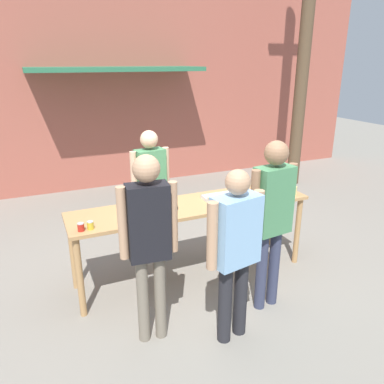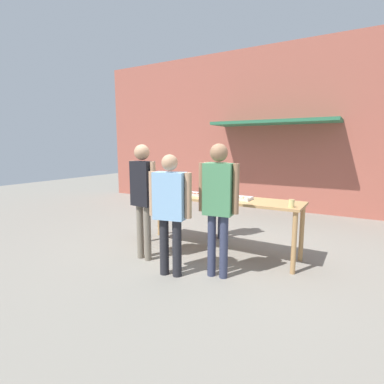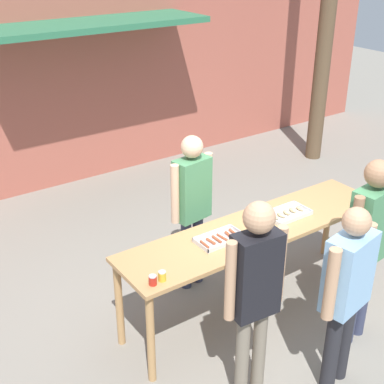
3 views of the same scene
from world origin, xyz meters
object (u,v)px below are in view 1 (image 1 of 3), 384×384
object	(u,v)px
food_tray_sausages	(156,208)
condiment_jar_ketchup	(90,225)
person_server_behind_table	(151,183)
utility_pole	(306,36)
condiment_jar_mustard	(81,227)
beer_cup	(294,191)
person_customer_holding_hotdog	(149,233)
person_customer_with_cup	(272,211)
person_customer_waiting_in_line	(235,243)
food_tray_buns	(222,198)

from	to	relation	value
food_tray_sausages	condiment_jar_ketchup	bearing A→B (deg)	-163.17
person_server_behind_table	utility_pole	xyz separation A→B (m)	(3.82, 1.85, 1.95)
food_tray_sausages	condiment_jar_mustard	bearing A→B (deg)	-164.50
beer_cup	utility_pole	xyz separation A→B (m)	(2.24, 2.76, 1.99)
person_customer_holding_hotdog	person_customer_with_cup	world-z (taller)	person_customer_with_cup
condiment_jar_mustard	beer_cup	xyz separation A→B (m)	(2.61, 0.01, 0.01)
condiment_jar_ketchup	beer_cup	world-z (taller)	beer_cup
condiment_jar_mustard	person_customer_waiting_in_line	distance (m)	1.54
food_tray_sausages	beer_cup	distance (m)	1.76
beer_cup	food_tray_buns	bearing A→B (deg)	165.38
food_tray_buns	beer_cup	world-z (taller)	beer_cup
beer_cup	person_server_behind_table	size ratio (longest dim) A/B	0.06
condiment_jar_ketchup	utility_pole	xyz separation A→B (m)	(4.75, 2.76, 2.01)
person_server_behind_table	person_customer_holding_hotdog	world-z (taller)	person_customer_holding_hotdog
condiment_jar_mustard	person_server_behind_table	world-z (taller)	person_server_behind_table
person_customer_with_cup	condiment_jar_ketchup	bearing A→B (deg)	-28.18
person_customer_waiting_in_line	utility_pole	bearing A→B (deg)	-145.19
person_customer_waiting_in_line	person_server_behind_table	bearing A→B (deg)	-95.14
condiment_jar_ketchup	utility_pole	distance (m)	5.85
person_server_behind_table	beer_cup	bearing A→B (deg)	-37.99
condiment_jar_mustard	person_customer_with_cup	bearing A→B (deg)	-20.38
beer_cup	person_customer_with_cup	distance (m)	1.06
food_tray_buns	person_customer_with_cup	size ratio (longest dim) A/B	0.25
food_tray_sausages	condiment_jar_mustard	world-z (taller)	condiment_jar_mustard
condiment_jar_mustard	person_customer_holding_hotdog	bearing A→B (deg)	-53.02
food_tray_buns	condiment_jar_ketchup	world-z (taller)	condiment_jar_ketchup
person_server_behind_table	condiment_jar_ketchup	bearing A→B (deg)	-143.62
food_tray_buns	person_customer_holding_hotdog	bearing A→B (deg)	-143.33
person_customer_holding_hotdog	utility_pole	bearing A→B (deg)	-135.90
food_tray_sausages	beer_cup	bearing A→B (deg)	-7.59
person_server_behind_table	person_customer_holding_hotdog	distance (m)	1.67
beer_cup	person_server_behind_table	bearing A→B (deg)	150.12
person_customer_with_cup	condiment_jar_mustard	bearing A→B (deg)	-26.98
condiment_jar_mustard	person_server_behind_table	xyz separation A→B (m)	(1.02, 0.92, 0.06)
food_tray_buns	utility_pole	distance (m)	4.51
food_tray_sausages	person_customer_with_cup	size ratio (longest dim) A/B	0.25
condiment_jar_mustard	food_tray_sausages	bearing A→B (deg)	15.50
person_customer_holding_hotdog	person_customer_waiting_in_line	distance (m)	0.77
person_server_behind_table	food_tray_buns	bearing A→B (deg)	-52.63
food_tray_buns	condiment_jar_ketchup	xyz separation A→B (m)	(-1.62, -0.23, 0.02)
condiment_jar_ketchup	person_customer_waiting_in_line	distance (m)	1.47
condiment_jar_mustard	beer_cup	size ratio (longest dim) A/B	0.76
person_customer_holding_hotdog	person_customer_waiting_in_line	size ratio (longest dim) A/B	1.08
condiment_jar_mustard	beer_cup	world-z (taller)	beer_cup
food_tray_buns	person_customer_holding_hotdog	distance (m)	1.52
condiment_jar_mustard	condiment_jar_ketchup	distance (m)	0.09
beer_cup	utility_pole	world-z (taller)	utility_pole
condiment_jar_mustard	food_tray_buns	bearing A→B (deg)	8.01
condiment_jar_mustard	person_customer_with_cup	distance (m)	1.92
condiment_jar_mustard	condiment_jar_ketchup	size ratio (longest dim) A/B	1.00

